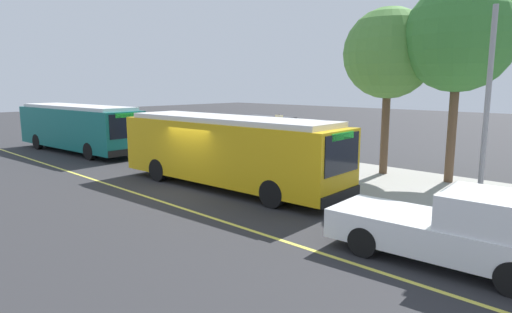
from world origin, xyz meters
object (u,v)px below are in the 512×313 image
object	(u,v)px
transit_bus_second	(78,127)
pedestrian_commuter	(274,152)
transit_bus_main	(228,149)
pickup_truck	(454,230)
route_sign_post	(279,137)
waiting_bench	(272,155)

from	to	relation	value
transit_bus_second	pedestrian_commuter	world-z (taller)	transit_bus_second
transit_bus_main	pedestrian_commuter	xyz separation A→B (m)	(-0.29, 3.17, -0.50)
transit_bus_second	pickup_truck	distance (m)	23.66
transit_bus_main	pedestrian_commuter	bearing A→B (deg)	95.18
transit_bus_main	pedestrian_commuter	distance (m)	3.23
transit_bus_main	pedestrian_commuter	size ratio (longest dim) A/B	6.41
transit_bus_second	pickup_truck	bearing A→B (deg)	-3.84
transit_bus_second	transit_bus_main	bearing A→B (deg)	0.12
transit_bus_main	pickup_truck	xyz separation A→B (m)	(9.65, -1.61, -0.76)
pickup_truck	route_sign_post	distance (m)	9.95
transit_bus_second	route_sign_post	world-z (taller)	same
waiting_bench	pedestrian_commuter	xyz separation A→B (m)	(1.35, -1.36, 0.48)
transit_bus_second	pickup_truck	xyz separation A→B (m)	(23.60, -1.58, -0.76)
waiting_bench	route_sign_post	size ratio (longest dim) A/B	0.57
transit_bus_main	route_sign_post	bearing A→B (deg)	75.36
transit_bus_main	waiting_bench	xyz separation A→B (m)	(-1.64, 4.53, -0.98)
transit_bus_second	route_sign_post	size ratio (longest dim) A/B	3.92
pedestrian_commuter	waiting_bench	bearing A→B (deg)	134.84
transit_bus_second	pickup_truck	world-z (taller)	transit_bus_second
route_sign_post	waiting_bench	bearing A→B (deg)	137.93
pickup_truck	transit_bus_main	bearing A→B (deg)	170.51
pickup_truck	transit_bus_second	bearing A→B (deg)	176.16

